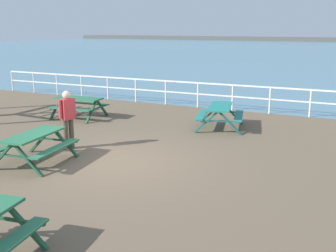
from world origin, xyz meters
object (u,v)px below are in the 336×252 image
object	(u,v)px
picnic_table_near_left	(34,141)
picnic_table_far_left	(220,111)
picnic_table_near_right	(79,103)
visitor	(68,116)

from	to	relation	value
picnic_table_near_left	picnic_table_far_left	world-z (taller)	same
picnic_table_far_left	picnic_table_near_right	bearing A→B (deg)	83.70
picnic_table_near_left	picnic_table_near_right	bearing A→B (deg)	19.10
picnic_table_near_left	visitor	distance (m)	1.45
picnic_table_near_left	visitor	xyz separation A→B (m)	(-0.06, 1.40, 0.36)
picnic_table_far_left	visitor	distance (m)	5.19
picnic_table_far_left	visitor	world-z (taller)	visitor
picnic_table_near_right	visitor	bearing A→B (deg)	-60.12
visitor	picnic_table_near_right	bearing A→B (deg)	142.03
picnic_table_near_right	picnic_table_far_left	xyz separation A→B (m)	(5.36, 0.73, 0.00)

